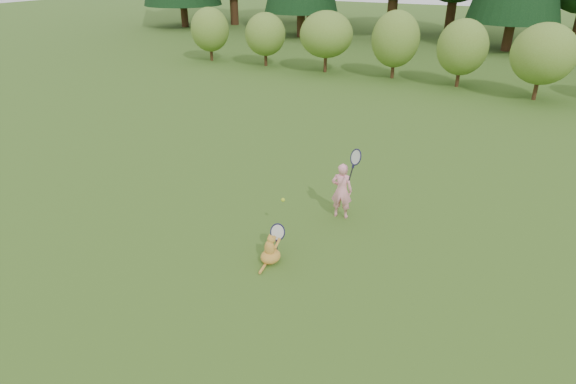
% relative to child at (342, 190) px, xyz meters
% --- Properties ---
extents(ground, '(100.00, 100.00, 0.00)m').
position_rel_child_xyz_m(ground, '(-0.97, -1.56, -0.58)').
color(ground, '#304D15').
rests_on(ground, ground).
extents(shrub_row, '(28.00, 3.00, 2.80)m').
position_rel_child_xyz_m(shrub_row, '(-0.97, 11.44, 0.82)').
color(shrub_row, '#5B7524').
rests_on(shrub_row, ground).
extents(child, '(0.66, 0.46, 1.66)m').
position_rel_child_xyz_m(child, '(0.00, 0.00, 0.00)').
color(child, pink).
rests_on(child, ground).
extents(cat, '(0.47, 0.78, 0.69)m').
position_rel_child_xyz_m(cat, '(-0.50, -1.96, -0.32)').
color(cat, '#BA7823').
rests_on(cat, ground).
extents(tennis_ball, '(0.07, 0.07, 0.07)m').
position_rel_child_xyz_m(tennis_ball, '(-0.75, -1.01, 0.08)').
color(tennis_ball, '#B8C617').
rests_on(tennis_ball, ground).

